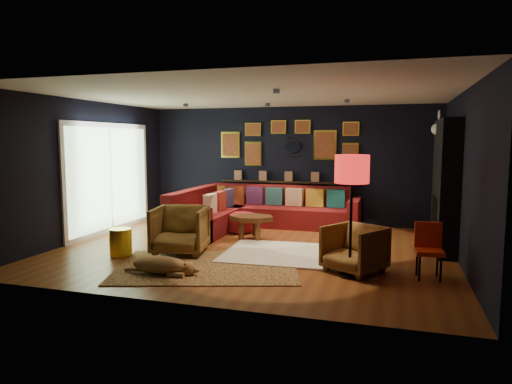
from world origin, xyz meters
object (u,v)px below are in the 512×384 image
(gold_stool, at_px, (121,242))
(coffee_table, at_px, (252,220))
(armchair_left, at_px, (180,228))
(sectional, at_px, (251,213))
(orange_chair, at_px, (429,246))
(pouf, at_px, (240,222))
(floor_lamp, at_px, (352,174))
(armchair_right, at_px, (354,247))
(dog, at_px, (160,261))

(gold_stool, bearing_deg, coffee_table, 46.59)
(armchair_left, bearing_deg, gold_stool, -166.74)
(sectional, height_order, orange_chair, sectional)
(armchair_left, distance_m, orange_chair, 3.80)
(pouf, distance_m, floor_lamp, 3.63)
(armchair_right, bearing_deg, pouf, 169.56)
(sectional, relative_size, gold_stool, 7.70)
(coffee_table, xyz_separation_m, gold_stool, (-1.66, -1.76, -0.15))
(pouf, distance_m, armchair_left, 2.00)
(pouf, bearing_deg, dog, -92.18)
(dog, bearing_deg, coffee_table, 74.86)
(sectional, bearing_deg, pouf, -97.55)
(armchair_right, bearing_deg, orange_chair, 33.26)
(sectional, distance_m, dog, 3.62)
(coffee_table, distance_m, pouf, 0.75)
(armchair_left, bearing_deg, sectional, 68.43)
(floor_lamp, bearing_deg, coffee_table, 137.01)
(sectional, bearing_deg, floor_lamp, -51.51)
(armchair_right, bearing_deg, coffee_table, 172.97)
(armchair_right, bearing_deg, armchair_left, -153.50)
(sectional, height_order, armchair_left, same)
(gold_stool, bearing_deg, orange_chair, 2.29)
(sectional, height_order, dog, sectional)
(armchair_right, bearing_deg, floor_lamp, -67.23)
(armchair_right, bearing_deg, sectional, 162.79)
(pouf, relative_size, floor_lamp, 0.33)
(pouf, distance_m, armchair_right, 3.29)
(sectional, xyz_separation_m, coffee_table, (0.36, -1.10, 0.04))
(coffee_table, relative_size, orange_chair, 1.20)
(coffee_table, distance_m, gold_stool, 2.42)
(orange_chair, bearing_deg, gold_stool, 177.67)
(pouf, xyz_separation_m, orange_chair, (3.43, -2.16, 0.23))
(pouf, distance_m, gold_stool, 2.65)
(coffee_table, distance_m, floor_lamp, 2.90)
(armchair_left, bearing_deg, pouf, 67.78)
(armchair_right, height_order, dog, armchair_right)
(armchair_left, height_order, gold_stool, armchair_left)
(armchair_left, xyz_separation_m, orange_chair, (3.80, -0.21, 0.01))
(sectional, relative_size, orange_chair, 4.53)
(dog, bearing_deg, floor_lamp, 11.84)
(coffee_table, height_order, gold_stool, coffee_table)
(coffee_table, relative_size, dog, 0.83)
(coffee_table, height_order, orange_chair, orange_chair)
(sectional, relative_size, coffee_table, 3.78)
(coffee_table, bearing_deg, orange_chair, -27.68)
(armchair_left, relative_size, orange_chair, 1.14)
(sectional, bearing_deg, coffee_table, -71.74)
(armchair_right, distance_m, gold_stool, 3.69)
(orange_chair, distance_m, floor_lamp, 1.43)
(gold_stool, height_order, floor_lamp, floor_lamp)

